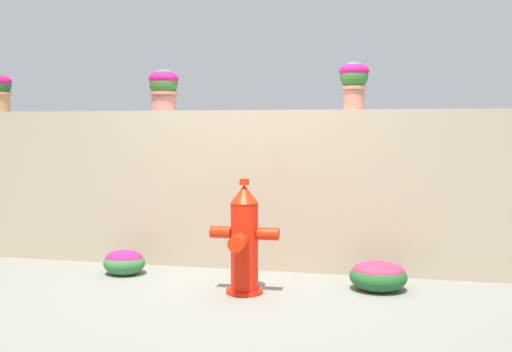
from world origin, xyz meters
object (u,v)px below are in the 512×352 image
object	(u,v)px
potted_plant_2	(354,80)
fire_hydrant	(244,241)
potted_plant_1	(164,87)
flower_bush_left	(378,275)
potted_plant_0	(0,89)
flower_bush_right	(124,261)

from	to	relation	value
potted_plant_2	fire_hydrant	distance (m)	1.87
potted_plant_1	fire_hydrant	size ratio (longest dim) A/B	0.44
potted_plant_2	fire_hydrant	size ratio (longest dim) A/B	0.48
fire_hydrant	flower_bush_left	bearing A→B (deg)	17.31
potted_plant_1	fire_hydrant	world-z (taller)	potted_plant_1
potted_plant_2	flower_bush_left	xyz separation A→B (m)	(0.26, -0.67, -1.67)
potted_plant_0	potted_plant_2	distance (m)	3.74
potted_plant_1	flower_bush_right	xyz separation A→B (m)	(-0.19, -0.57, -1.64)
flower_bush_left	flower_bush_right	xyz separation A→B (m)	(-2.31, 0.06, -0.01)
potted_plant_1	fire_hydrant	bearing A→B (deg)	-42.44
flower_bush_right	flower_bush_left	bearing A→B (deg)	-1.37
fire_hydrant	potted_plant_2	bearing A→B (deg)	50.93
potted_plant_1	potted_plant_2	distance (m)	1.86
potted_plant_1	potted_plant_0	bearing A→B (deg)	178.17
potted_plant_1	flower_bush_left	bearing A→B (deg)	-16.40
fire_hydrant	flower_bush_left	size ratio (longest dim) A/B	1.97
flower_bush_right	potted_plant_1	bearing A→B (deg)	71.53
potted_plant_0	flower_bush_left	distance (m)	4.37
potted_plant_0	potted_plant_1	world-z (taller)	potted_plant_1
flower_bush_right	potted_plant_0	bearing A→B (deg)	159.61
fire_hydrant	flower_bush_right	bearing A→B (deg)	162.54
potted_plant_0	flower_bush_left	bearing A→B (deg)	-9.70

